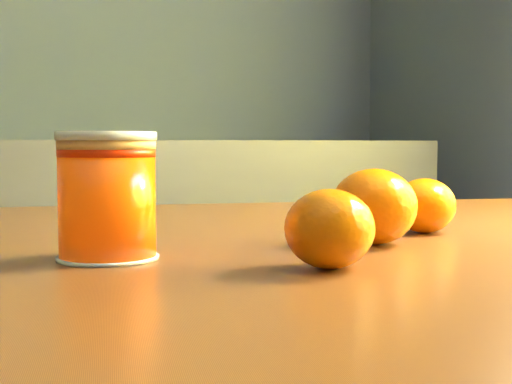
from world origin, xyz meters
name	(u,v)px	position (x,y,z in m)	size (l,w,h in m)	color
table	(303,362)	(0.79, 0.27, 0.71)	(1.20, 0.94, 0.81)	brown
juice_glass	(107,197)	(0.62, 0.23, 0.86)	(0.07, 0.07, 0.09)	#FF4A05
orange_front	(374,206)	(0.83, 0.22, 0.84)	(0.07, 0.07, 0.06)	orange
orange_back	(424,206)	(0.91, 0.27, 0.84)	(0.06, 0.06, 0.05)	orange
orange_extra	(329,229)	(0.74, 0.14, 0.84)	(0.06, 0.06, 0.05)	orange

